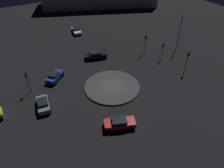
# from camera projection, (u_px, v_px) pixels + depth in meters

# --- Properties ---
(ground_plane) EXTENTS (116.64, 116.64, 0.00)m
(ground_plane) POSITION_uv_depth(u_px,v_px,m) (112.00, 87.00, 36.28)
(ground_plane) COLOR black
(roundabout_island) EXTENTS (9.86, 9.86, 0.27)m
(roundabout_island) POSITION_uv_depth(u_px,v_px,m) (112.00, 86.00, 36.19)
(roundabout_island) COLOR #383838
(roundabout_island) RESTS_ON ground_plane
(car_grey) EXTENTS (4.13, 2.45, 1.43)m
(car_grey) POSITION_uv_depth(u_px,v_px,m) (43.00, 104.00, 31.69)
(car_grey) COLOR slate
(car_grey) RESTS_ON ground_plane
(car_black) EXTENTS (3.09, 4.90, 1.52)m
(car_black) POSITION_uv_depth(u_px,v_px,m) (96.00, 55.00, 43.77)
(car_black) COLOR black
(car_black) RESTS_ON ground_plane
(car_blue) EXTENTS (3.85, 4.03, 1.46)m
(car_blue) POSITION_uv_depth(u_px,v_px,m) (55.00, 76.00, 37.55)
(car_blue) COLOR #1E38A5
(car_blue) RESTS_ON ground_plane
(car_white) EXTENTS (4.76, 2.75, 1.41)m
(car_white) POSITION_uv_depth(u_px,v_px,m) (76.00, 30.00, 54.32)
(car_white) COLOR white
(car_white) RESTS_ON ground_plane
(car_red) EXTENTS (3.27, 4.73, 1.49)m
(car_red) POSITION_uv_depth(u_px,v_px,m) (120.00, 123.00, 28.64)
(car_red) COLOR red
(car_red) RESTS_ON ground_plane
(traffic_light_south) EXTENTS (0.34, 0.38, 3.77)m
(traffic_light_south) POSITION_uv_depth(u_px,v_px,m) (163.00, 48.00, 42.35)
(traffic_light_south) COLOR #2D2D2D
(traffic_light_south) RESTS_ON ground_plane
(traffic_light_northeast) EXTENTS (0.36, 0.39, 4.04)m
(traffic_light_northeast) POSITION_uv_depth(u_px,v_px,m) (27.00, 78.00, 33.50)
(traffic_light_northeast) COLOR #2D2D2D
(traffic_light_northeast) RESTS_ON ground_plane
(traffic_light_south_near) EXTENTS (0.34, 0.38, 4.35)m
(traffic_light_south_near) POSITION_uv_depth(u_px,v_px,m) (188.00, 58.00, 38.28)
(traffic_light_south_near) COLOR #2D2D2D
(traffic_light_south_near) RESTS_ON ground_plane
(traffic_light_southeast) EXTENTS (0.37, 0.40, 4.30)m
(traffic_light_southeast) POSITION_uv_depth(u_px,v_px,m) (145.00, 41.00, 44.16)
(traffic_light_southeast) COLOR #2D2D2D
(traffic_light_southeast) RESTS_ON ground_plane
(streetlamp_south) EXTENTS (0.47, 0.47, 8.19)m
(streetlamp_south) POSITION_uv_depth(u_px,v_px,m) (180.00, 28.00, 44.68)
(streetlamp_south) COLOR #4C4C51
(streetlamp_south) RESTS_ON ground_plane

